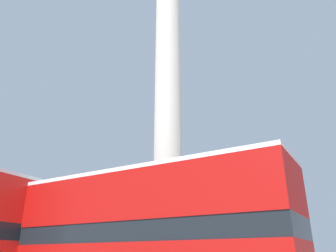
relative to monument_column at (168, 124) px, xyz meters
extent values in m
cylinder|color=beige|center=(0.00, 0.00, 4.06)|extent=(1.50, 1.50, 20.60)
cube|color=black|center=(1.11, -5.80, -6.15)|extent=(11.11, 3.38, 0.55)
cube|color=#A80F0C|center=(1.11, -5.80, -5.17)|extent=(11.12, 3.43, 1.41)
cube|color=silver|center=(1.11, -5.80, -4.41)|extent=(11.12, 3.43, 0.12)
cylinder|color=black|center=(-2.71, -3.63, -6.18)|extent=(0.14, 0.14, 4.63)
sphere|color=white|center=(-2.71, -3.63, -3.62)|extent=(0.48, 0.48, 0.48)
camera|label=1|loc=(7.20, -14.85, -6.83)|focal=35.00mm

